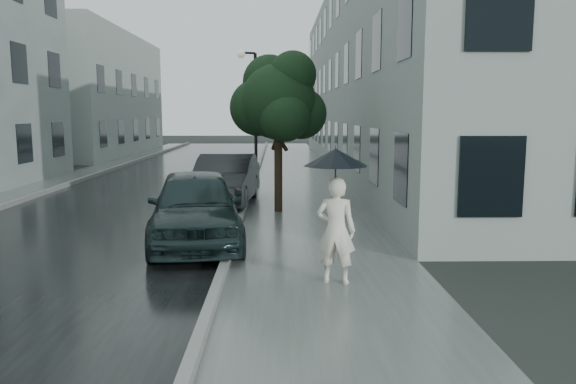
{
  "coord_description": "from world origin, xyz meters",
  "views": [
    {
      "loc": [
        -0.63,
        -8.67,
        2.77
      ],
      "look_at": [
        -0.43,
        1.67,
        1.3
      ],
      "focal_mm": 35.0,
      "sensor_mm": 36.0,
      "label": 1
    }
  ],
  "objects_px": {
    "lamp_post": "(252,109)",
    "street_tree": "(278,101)",
    "car_near": "(196,207)",
    "pedestrian": "(336,230)",
    "car_far": "(225,179)"
  },
  "relations": [
    {
      "from": "lamp_post",
      "to": "street_tree",
      "type": "bearing_deg",
      "value": -97.72
    },
    {
      "from": "street_tree",
      "to": "car_near",
      "type": "xyz_separation_m",
      "value": [
        -1.76,
        -3.97,
        -2.3
      ]
    },
    {
      "from": "street_tree",
      "to": "lamp_post",
      "type": "distance_m",
      "value": 5.98
    },
    {
      "from": "pedestrian",
      "to": "car_far",
      "type": "bearing_deg",
      "value": -57.76
    },
    {
      "from": "car_near",
      "to": "car_far",
      "type": "xyz_separation_m",
      "value": [
        0.16,
        5.14,
        -0.04
      ]
    },
    {
      "from": "lamp_post",
      "to": "pedestrian",
      "type": "bearing_deg",
      "value": -98.77
    },
    {
      "from": "lamp_post",
      "to": "car_near",
      "type": "bearing_deg",
      "value": -111.75
    },
    {
      "from": "pedestrian",
      "to": "street_tree",
      "type": "relative_size",
      "value": 0.39
    },
    {
      "from": "street_tree",
      "to": "car_far",
      "type": "bearing_deg",
      "value": 143.76
    },
    {
      "from": "street_tree",
      "to": "car_far",
      "type": "xyz_separation_m",
      "value": [
        -1.6,
        1.17,
        -2.33
      ]
    },
    {
      "from": "car_near",
      "to": "lamp_post",
      "type": "bearing_deg",
      "value": 77.55
    },
    {
      "from": "street_tree",
      "to": "car_far",
      "type": "height_order",
      "value": "street_tree"
    },
    {
      "from": "car_far",
      "to": "pedestrian",
      "type": "bearing_deg",
      "value": -68.49
    },
    {
      "from": "car_near",
      "to": "car_far",
      "type": "height_order",
      "value": "car_near"
    },
    {
      "from": "lamp_post",
      "to": "car_far",
      "type": "distance_m",
      "value": 5.23
    }
  ]
}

